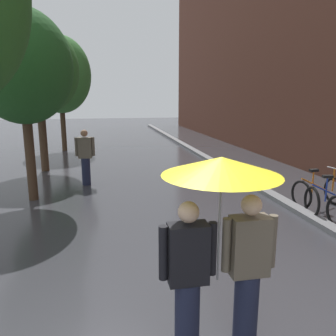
{
  "coord_description": "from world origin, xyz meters",
  "views": [
    {
      "loc": [
        -1.25,
        -2.8,
        2.65
      ],
      "look_at": [
        -0.05,
        3.11,
        1.35
      ],
      "focal_mm": 35.29,
      "sensor_mm": 36.0,
      "label": 1
    }
  ],
  "objects_px": {
    "parked_bicycle_3": "(318,192)",
    "parked_bicycle_2": "(334,200)",
    "street_tree_1": "(22,67)",
    "couple_under_umbrella": "(220,224)",
    "street_tree_3": "(60,75)",
    "pedestrian_walking_midground": "(85,156)",
    "street_tree_2": "(38,70)"
  },
  "relations": [
    {
      "from": "parked_bicycle_3",
      "to": "parked_bicycle_2",
      "type": "bearing_deg",
      "value": -97.46
    },
    {
      "from": "street_tree_1",
      "to": "parked_bicycle_2",
      "type": "bearing_deg",
      "value": -21.17
    },
    {
      "from": "parked_bicycle_3",
      "to": "couple_under_umbrella",
      "type": "height_order",
      "value": "couple_under_umbrella"
    },
    {
      "from": "street_tree_3",
      "to": "parked_bicycle_3",
      "type": "relative_size",
      "value": 4.78
    },
    {
      "from": "street_tree_1",
      "to": "pedestrian_walking_midground",
      "type": "height_order",
      "value": "street_tree_1"
    },
    {
      "from": "parked_bicycle_2",
      "to": "couple_under_umbrella",
      "type": "relative_size",
      "value": 0.56
    },
    {
      "from": "street_tree_3",
      "to": "parked_bicycle_3",
      "type": "xyz_separation_m",
      "value": [
        7.0,
        -10.29,
        -3.32
      ]
    },
    {
      "from": "street_tree_3",
      "to": "parked_bicycle_3",
      "type": "distance_m",
      "value": 12.88
    },
    {
      "from": "street_tree_1",
      "to": "couple_under_umbrella",
      "type": "xyz_separation_m",
      "value": [
        2.94,
        -5.97,
        -1.94
      ]
    },
    {
      "from": "street_tree_1",
      "to": "street_tree_2",
      "type": "xyz_separation_m",
      "value": [
        -0.25,
        3.6,
        0.2
      ]
    },
    {
      "from": "street_tree_1",
      "to": "street_tree_3",
      "type": "relative_size",
      "value": 0.86
    },
    {
      "from": "street_tree_1",
      "to": "street_tree_3",
      "type": "xyz_separation_m",
      "value": [
        -0.02,
        8.3,
        0.34
      ]
    },
    {
      "from": "street_tree_1",
      "to": "parked_bicycle_3",
      "type": "xyz_separation_m",
      "value": [
        6.98,
        -2.0,
        -2.98
      ]
    },
    {
      "from": "street_tree_1",
      "to": "parked_bicycle_3",
      "type": "relative_size",
      "value": 4.11
    },
    {
      "from": "parked_bicycle_2",
      "to": "parked_bicycle_3",
      "type": "xyz_separation_m",
      "value": [
        0.09,
        0.67,
        0.0
      ]
    },
    {
      "from": "street_tree_1",
      "to": "pedestrian_walking_midground",
      "type": "relative_size",
      "value": 2.82
    },
    {
      "from": "street_tree_2",
      "to": "parked_bicycle_2",
      "type": "xyz_separation_m",
      "value": [
        7.14,
        -6.27,
        -3.18
      ]
    },
    {
      "from": "street_tree_2",
      "to": "parked_bicycle_2",
      "type": "height_order",
      "value": "street_tree_2"
    },
    {
      "from": "parked_bicycle_2",
      "to": "parked_bicycle_3",
      "type": "bearing_deg",
      "value": 82.54
    },
    {
      "from": "street_tree_1",
      "to": "parked_bicycle_2",
      "type": "relative_size",
      "value": 4.07
    },
    {
      "from": "couple_under_umbrella",
      "to": "pedestrian_walking_midground",
      "type": "distance_m",
      "value": 7.45
    },
    {
      "from": "street_tree_1",
      "to": "parked_bicycle_3",
      "type": "distance_m",
      "value": 7.85
    },
    {
      "from": "street_tree_2",
      "to": "parked_bicycle_3",
      "type": "bearing_deg",
      "value": -37.74
    },
    {
      "from": "street_tree_3",
      "to": "couple_under_umbrella",
      "type": "relative_size",
      "value": 2.65
    },
    {
      "from": "street_tree_2",
      "to": "couple_under_umbrella",
      "type": "relative_size",
      "value": 2.45
    },
    {
      "from": "street_tree_2",
      "to": "street_tree_3",
      "type": "distance_m",
      "value": 4.71
    },
    {
      "from": "street_tree_1",
      "to": "street_tree_2",
      "type": "relative_size",
      "value": 0.93
    },
    {
      "from": "street_tree_3",
      "to": "pedestrian_walking_midground",
      "type": "bearing_deg",
      "value": -79.22
    },
    {
      "from": "street_tree_3",
      "to": "couple_under_umbrella",
      "type": "height_order",
      "value": "street_tree_3"
    },
    {
      "from": "street_tree_1",
      "to": "pedestrian_walking_midground",
      "type": "distance_m",
      "value": 3.07
    },
    {
      "from": "parked_bicycle_2",
      "to": "couple_under_umbrella",
      "type": "bearing_deg",
      "value": -140.22
    },
    {
      "from": "pedestrian_walking_midground",
      "to": "parked_bicycle_3",
      "type": "bearing_deg",
      "value": -30.12
    }
  ]
}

